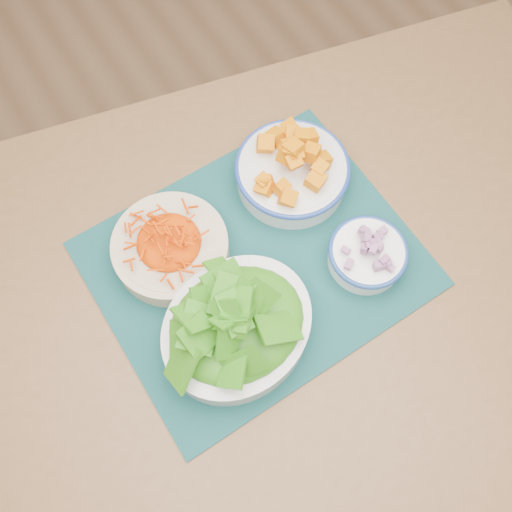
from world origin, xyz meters
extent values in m
plane|color=#906946|center=(0.00, 0.00, 0.00)|extent=(4.00, 4.00, 0.00)
cube|color=brown|center=(0.05, -0.04, 0.73)|extent=(1.50, 1.15, 0.04)
cylinder|color=brown|center=(0.73, 0.22, 0.35)|extent=(0.06, 0.06, 0.71)
cube|color=#092A2B|center=(0.06, 0.03, 0.75)|extent=(0.51, 0.42, 0.00)
cylinder|color=beige|center=(-0.05, 0.12, 0.78)|extent=(0.23, 0.23, 0.04)
ellipsoid|color=#F04900|center=(-0.05, 0.12, 0.81)|extent=(0.16, 0.16, 0.03)
cylinder|color=silver|center=(0.19, 0.13, 0.78)|extent=(0.23, 0.23, 0.05)
torus|color=navy|center=(0.19, 0.13, 0.80)|extent=(0.20, 0.20, 0.01)
ellipsoid|color=orange|center=(0.19, 0.13, 0.83)|extent=(0.17, 0.17, 0.05)
ellipsoid|color=#1B680B|center=(-0.03, -0.06, 0.84)|extent=(0.21, 0.18, 0.07)
cylinder|color=white|center=(0.21, -0.06, 0.77)|extent=(0.14, 0.14, 0.04)
torus|color=navy|center=(0.21, -0.06, 0.79)|extent=(0.13, 0.13, 0.01)
ellipsoid|color=#67114A|center=(0.21, -0.06, 0.81)|extent=(0.11, 0.11, 0.02)
camera|label=1|loc=(-0.13, -0.27, 1.62)|focal=40.00mm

